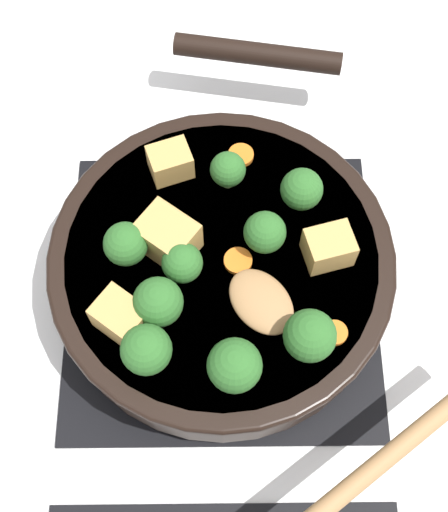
% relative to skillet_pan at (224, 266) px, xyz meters
% --- Properties ---
extents(ground_plane, '(2.40, 2.40, 0.00)m').
position_rel_skillet_pan_xyz_m(ground_plane, '(0.00, 0.00, -0.06)').
color(ground_plane, white).
extents(front_burner_grate, '(0.31, 0.31, 0.03)m').
position_rel_skillet_pan_xyz_m(front_burner_grate, '(0.00, 0.00, -0.05)').
color(front_burner_grate, black).
rests_on(front_burner_grate, ground_plane).
extents(skillet_pan, '(0.32, 0.43, 0.06)m').
position_rel_skillet_pan_xyz_m(skillet_pan, '(0.00, 0.00, 0.00)').
color(skillet_pan, black).
rests_on(skillet_pan, front_burner_grate).
extents(wooden_spoon, '(0.25, 0.26, 0.02)m').
position_rel_skillet_pan_xyz_m(wooden_spoon, '(-0.09, 0.13, 0.03)').
color(wooden_spoon, '#A87A4C').
rests_on(wooden_spoon, skillet_pan).
extents(tofu_cube_center_large, '(0.05, 0.04, 0.03)m').
position_rel_skillet_pan_xyz_m(tofu_cube_center_large, '(-0.09, 0.00, 0.04)').
color(tofu_cube_center_large, tan).
rests_on(tofu_cube_center_large, skillet_pan).
extents(tofu_cube_near_handle, '(0.05, 0.04, 0.03)m').
position_rel_skillet_pan_xyz_m(tofu_cube_near_handle, '(0.05, -0.09, 0.04)').
color(tofu_cube_near_handle, tan).
rests_on(tofu_cube_near_handle, skillet_pan).
extents(tofu_cube_east_chunk, '(0.06, 0.06, 0.04)m').
position_rel_skillet_pan_xyz_m(tofu_cube_east_chunk, '(0.05, -0.01, 0.05)').
color(tofu_cube_east_chunk, tan).
rests_on(tofu_cube_east_chunk, skillet_pan).
extents(tofu_cube_west_chunk, '(0.05, 0.05, 0.03)m').
position_rel_skillet_pan_xyz_m(tofu_cube_west_chunk, '(0.09, 0.07, 0.04)').
color(tofu_cube_west_chunk, tan).
rests_on(tofu_cube_west_chunk, skillet_pan).
extents(broccoli_floret_near_spoon, '(0.03, 0.03, 0.04)m').
position_rel_skillet_pan_xyz_m(broccoli_floret_near_spoon, '(-0.01, -0.07, 0.05)').
color(broccoli_floret_near_spoon, '#709956').
rests_on(broccoli_floret_near_spoon, skillet_pan).
extents(broccoli_floret_center_top, '(0.04, 0.04, 0.05)m').
position_rel_skillet_pan_xyz_m(broccoli_floret_center_top, '(-0.04, -0.01, 0.05)').
color(broccoli_floret_center_top, '#709956').
rests_on(broccoli_floret_center_top, skillet_pan).
extents(broccoli_floret_east_rim, '(0.04, 0.04, 0.05)m').
position_rel_skillet_pan_xyz_m(broccoli_floret_east_rim, '(-0.07, -0.05, 0.05)').
color(broccoli_floret_east_rim, '#709956').
rests_on(broccoli_floret_east_rim, skillet_pan).
extents(broccoli_floret_west_rim, '(0.05, 0.05, 0.05)m').
position_rel_skillet_pan_xyz_m(broccoli_floret_west_rim, '(-0.01, 0.11, 0.06)').
color(broccoli_floret_west_rim, '#709956').
rests_on(broccoli_floret_west_rim, skillet_pan).
extents(broccoli_floret_north_edge, '(0.04, 0.04, 0.05)m').
position_rel_skillet_pan_xyz_m(broccoli_floret_north_edge, '(0.08, 0.01, 0.05)').
color(broccoli_floret_north_edge, '#709956').
rests_on(broccoli_floret_north_edge, skillet_pan).
extents(broccoli_floret_south_cluster, '(0.04, 0.04, 0.05)m').
position_rel_skillet_pan_xyz_m(broccoli_floret_south_cluster, '(-0.07, 0.09, 0.06)').
color(broccoli_floret_south_cluster, '#709956').
rests_on(broccoli_floret_south_cluster, skillet_pan).
extents(broccoli_floret_mid_floret, '(0.04, 0.04, 0.05)m').
position_rel_skillet_pan_xyz_m(broccoli_floret_mid_floret, '(0.05, 0.06, 0.05)').
color(broccoli_floret_mid_floret, '#709956').
rests_on(broccoli_floret_mid_floret, skillet_pan).
extents(broccoli_floret_small_inner, '(0.04, 0.04, 0.05)m').
position_rel_skillet_pan_xyz_m(broccoli_floret_small_inner, '(0.06, 0.10, 0.05)').
color(broccoli_floret_small_inner, '#709956').
rests_on(broccoli_floret_small_inner, skillet_pan).
extents(broccoli_floret_tall_stem, '(0.04, 0.04, 0.04)m').
position_rel_skillet_pan_xyz_m(broccoli_floret_tall_stem, '(0.03, 0.02, 0.05)').
color(broccoli_floret_tall_stem, '#709956').
rests_on(broccoli_floret_tall_stem, skillet_pan).
extents(carrot_slice_orange_thin, '(0.03, 0.03, 0.01)m').
position_rel_skillet_pan_xyz_m(carrot_slice_orange_thin, '(-0.01, 0.01, 0.03)').
color(carrot_slice_orange_thin, orange).
rests_on(carrot_slice_orange_thin, skillet_pan).
extents(carrot_slice_near_center, '(0.02, 0.02, 0.01)m').
position_rel_skillet_pan_xyz_m(carrot_slice_near_center, '(-0.10, 0.08, 0.03)').
color(carrot_slice_near_center, orange).
rests_on(carrot_slice_near_center, skillet_pan).
extents(carrot_slice_edge_slice, '(0.02, 0.02, 0.01)m').
position_rel_skillet_pan_xyz_m(carrot_slice_edge_slice, '(-0.02, -0.10, 0.03)').
color(carrot_slice_edge_slice, orange).
rests_on(carrot_slice_edge_slice, skillet_pan).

